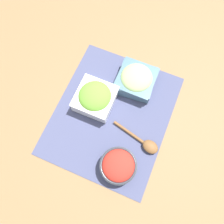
{
  "coord_description": "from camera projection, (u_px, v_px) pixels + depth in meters",
  "views": [
    {
      "loc": [
        0.25,
        0.11,
        0.86
      ],
      "look_at": [
        0.0,
        0.0,
        0.03
      ],
      "focal_mm": 35.0,
      "sensor_mm": 36.0,
      "label": 1
    }
  ],
  "objects": [
    {
      "name": "lettuce_bowl",
      "position": [
        95.0,
        98.0,
        0.87
      ],
      "size": [
        0.15,
        0.15,
        0.09
      ],
      "color": "white",
      "rests_on": "placemat"
    },
    {
      "name": "ground_plane",
      "position": [
        112.0,
        115.0,
        0.9
      ],
      "size": [
        3.0,
        3.0,
        0.0
      ],
      "primitive_type": "plane",
      "color": "olive"
    },
    {
      "name": "tomato_bowl",
      "position": [
        118.0,
        166.0,
        0.79
      ],
      "size": [
        0.14,
        0.14,
        0.07
      ],
      "color": "#333842",
      "rests_on": "placemat"
    },
    {
      "name": "cucumber_bowl",
      "position": [
        136.0,
        79.0,
        0.9
      ],
      "size": [
        0.16,
        0.16,
        0.08
      ],
      "color": "slate",
      "rests_on": "placemat"
    },
    {
      "name": "placemat",
      "position": [
        112.0,
        114.0,
        0.89
      ],
      "size": [
        0.54,
        0.45,
        0.0
      ],
      "color": "#474C70",
      "rests_on": "ground_plane"
    },
    {
      "name": "wooden_spoon",
      "position": [
        146.0,
        144.0,
        0.84
      ],
      "size": [
        0.08,
        0.2,
        0.03
      ],
      "color": "brown",
      "rests_on": "placemat"
    }
  ]
}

